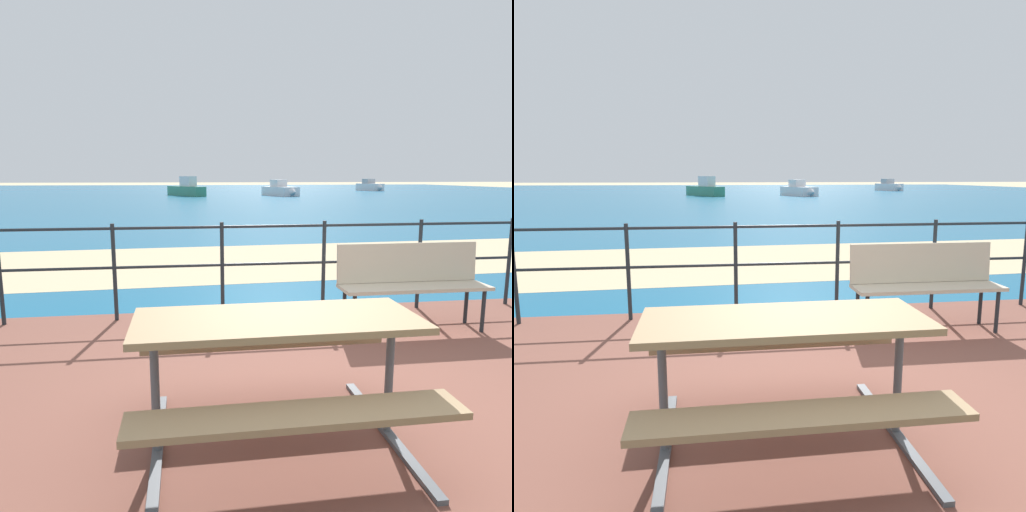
% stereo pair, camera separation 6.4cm
% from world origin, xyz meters
% --- Properties ---
extents(ground_plane, '(240.00, 240.00, 0.00)m').
position_xyz_m(ground_plane, '(0.00, 0.00, 0.00)').
color(ground_plane, tan).
extents(patio_paving, '(6.40, 5.20, 0.06)m').
position_xyz_m(patio_paving, '(0.00, 0.00, 0.03)').
color(patio_paving, brown).
rests_on(patio_paving, ground).
extents(sea_water, '(90.00, 90.00, 0.01)m').
position_xyz_m(sea_water, '(0.00, 40.00, 0.01)').
color(sea_water, '#145B84').
rests_on(sea_water, ground).
extents(beach_strip, '(54.12, 6.33, 0.01)m').
position_xyz_m(beach_strip, '(0.00, 6.11, 0.01)').
color(beach_strip, tan).
rests_on(beach_strip, ground).
extents(picnic_table, '(1.65, 1.33, 0.78)m').
position_xyz_m(picnic_table, '(-0.46, -0.29, 0.65)').
color(picnic_table, '#8C704C').
rests_on(picnic_table, patio_paving).
extents(park_bench, '(1.53, 0.41, 0.89)m').
position_xyz_m(park_bench, '(1.32, 1.65, 0.60)').
color(park_bench, '#BCAD93').
rests_on(park_bench, patio_paving).
extents(railing_fence, '(5.94, 0.04, 1.08)m').
position_xyz_m(railing_fence, '(0.00, 2.36, 0.73)').
color(railing_fence, '#1E2328').
rests_on(railing_fence, patio_paving).
extents(boat_near, '(2.39, 3.85, 1.32)m').
position_xyz_m(boat_near, '(19.34, 48.27, 0.49)').
color(boat_near, silver).
rests_on(boat_near, sea_water).
extents(boat_mid, '(3.36, 5.02, 1.61)m').
position_xyz_m(boat_mid, '(-1.20, 37.11, 0.56)').
color(boat_mid, '#338466').
rests_on(boat_mid, sea_water).
extents(boat_far, '(2.69, 4.34, 1.33)m').
position_xyz_m(boat_far, '(6.61, 35.83, 0.47)').
color(boat_far, silver).
rests_on(boat_far, sea_water).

